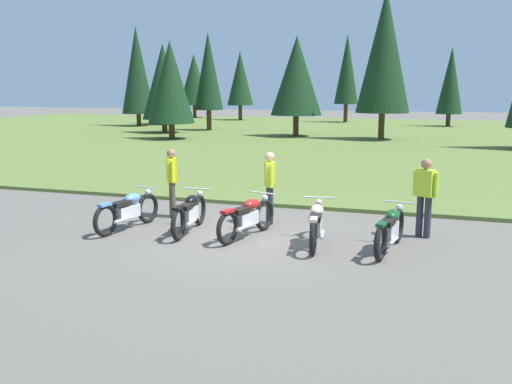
# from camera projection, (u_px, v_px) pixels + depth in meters

# --- Properties ---
(ground_plane) EXTENTS (140.00, 140.00, 0.00)m
(ground_plane) POSITION_uv_depth(u_px,v_px,m) (247.00, 239.00, 11.60)
(ground_plane) COLOR #605B54
(grass_moorland) EXTENTS (80.00, 44.00, 0.10)m
(grass_moorland) POSITION_uv_depth(u_px,v_px,m) (376.00, 138.00, 35.21)
(grass_moorland) COLOR #5B7033
(grass_moorland) RESTS_ON ground
(forest_treeline) EXTENTS (43.29, 26.95, 8.77)m
(forest_treeline) POSITION_uv_depth(u_px,v_px,m) (288.00, 73.00, 40.98)
(forest_treeline) COLOR #47331E
(forest_treeline) RESTS_ON ground
(motorcycle_sky_blue) EXTENTS (0.65, 2.08, 0.88)m
(motorcycle_sky_blue) POSITION_uv_depth(u_px,v_px,m) (128.00, 210.00, 12.37)
(motorcycle_sky_blue) COLOR black
(motorcycle_sky_blue) RESTS_ON ground
(motorcycle_black) EXTENTS (0.62, 2.10, 0.88)m
(motorcycle_black) POSITION_uv_depth(u_px,v_px,m) (190.00, 212.00, 12.13)
(motorcycle_black) COLOR black
(motorcycle_black) RESTS_ON ground
(motorcycle_red) EXTENTS (0.77, 2.06, 0.88)m
(motorcycle_red) POSITION_uv_depth(u_px,v_px,m) (247.00, 217.00, 11.71)
(motorcycle_red) COLOR black
(motorcycle_red) RESTS_ON ground
(motorcycle_cream) EXTENTS (0.64, 2.09, 0.88)m
(motorcycle_cream) POSITION_uv_depth(u_px,v_px,m) (316.00, 224.00, 11.12)
(motorcycle_cream) COLOR black
(motorcycle_cream) RESTS_ON ground
(motorcycle_british_green) EXTENTS (0.62, 2.09, 0.88)m
(motorcycle_british_green) POSITION_uv_depth(u_px,v_px,m) (390.00, 229.00, 10.70)
(motorcycle_british_green) COLOR black
(motorcycle_british_green) RESTS_ON ground
(rider_in_hivis_vest) EXTENTS (0.37, 0.49, 1.67)m
(rider_in_hivis_vest) POSITION_uv_depth(u_px,v_px,m) (172.00, 179.00, 13.49)
(rider_in_hivis_vest) COLOR #4C4233
(rider_in_hivis_vest) RESTS_ON ground
(rider_with_back_turned) EXTENTS (0.51, 0.35, 1.67)m
(rider_with_back_turned) POSITION_uv_depth(u_px,v_px,m) (425.00, 193.00, 11.62)
(rider_with_back_turned) COLOR #2D2D38
(rider_with_back_turned) RESTS_ON ground
(rider_checking_bike) EXTENTS (0.34, 0.51, 1.67)m
(rider_checking_bike) POSITION_uv_depth(u_px,v_px,m) (270.00, 183.00, 12.83)
(rider_checking_bike) COLOR #2D2D38
(rider_checking_bike) RESTS_ON ground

